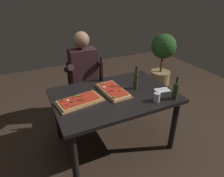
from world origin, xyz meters
TOP-DOWN VIEW (x-y plane):
  - ground_plane at (0.00, 0.00)m, footprint 6.40×6.40m
  - dining_table at (0.00, 0.00)m, footprint 1.40×0.96m
  - pizza_rectangular_front at (-0.42, -0.01)m, footprint 0.53×0.33m
  - pizza_rectangular_left at (0.01, 0.05)m, footprint 0.28×0.51m
  - wine_bottle_dark at (0.01, 0.41)m, footprint 0.06×0.06m
  - oil_bottle_amber at (0.56, -0.39)m, footprint 0.06×0.06m
  - vinegar_bottle_green at (0.30, 0.01)m, footprint 0.06×0.06m
  - tumbler_near_camera at (0.35, -0.35)m, footprint 0.07×0.07m
  - napkin_cutlery_set at (0.57, -0.17)m, footprint 0.19×0.14m
  - diner_chair at (-0.11, 0.86)m, footprint 0.44×0.44m
  - seated_diner at (-0.11, 0.74)m, footprint 0.53×0.41m
  - potted_plant_corner at (1.67, 1.18)m, footprint 0.48×0.48m

SIDE VIEW (x-z plane):
  - ground_plane at x=0.00m, z-range 0.00..0.00m
  - diner_chair at x=-0.11m, z-range 0.05..0.92m
  - potted_plant_corner at x=1.67m, z-range 0.09..1.16m
  - dining_table at x=0.00m, z-range 0.27..1.01m
  - seated_diner at x=-0.11m, z-range 0.08..1.41m
  - napkin_cutlery_set at x=0.57m, z-range 0.74..0.75m
  - pizza_rectangular_left at x=0.01m, z-range 0.73..0.78m
  - pizza_rectangular_front at x=-0.42m, z-range 0.73..0.78m
  - tumbler_near_camera at x=0.35m, z-range 0.74..0.84m
  - oil_bottle_amber at x=0.56m, z-range 0.71..0.97m
  - vinegar_bottle_green at x=0.30m, z-range 0.71..1.00m
  - wine_bottle_dark at x=0.01m, z-range 0.71..1.04m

